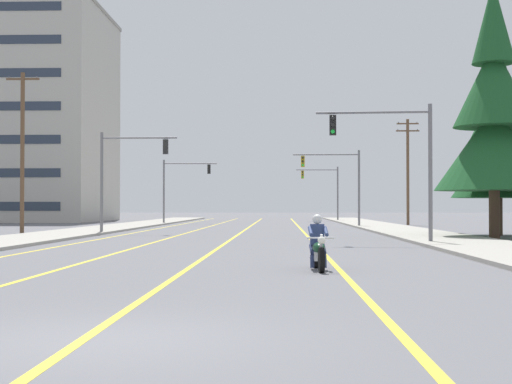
# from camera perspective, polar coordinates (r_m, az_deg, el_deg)

# --- Properties ---
(ground_plane) EXTENTS (400.00, 400.00, 0.00)m
(ground_plane) POSITION_cam_1_polar(r_m,az_deg,el_deg) (9.83, -11.49, -10.82)
(ground_plane) COLOR #5B5B60
(lane_stripe_center) EXTENTS (0.16, 100.00, 0.01)m
(lane_stripe_center) POSITION_cam_1_polar(r_m,az_deg,el_deg) (54.51, -0.79, -2.85)
(lane_stripe_center) COLOR yellow
(lane_stripe_center) RESTS_ON ground
(lane_stripe_left) EXTENTS (0.16, 100.00, 0.01)m
(lane_stripe_left) POSITION_cam_1_polar(r_m,az_deg,el_deg) (54.77, -4.31, -2.83)
(lane_stripe_left) COLOR yellow
(lane_stripe_left) RESTS_ON ground
(lane_stripe_right) EXTENTS (0.16, 100.00, 0.01)m
(lane_stripe_right) POSITION_cam_1_polar(r_m,az_deg,el_deg) (54.48, 3.44, -2.85)
(lane_stripe_right) COLOR yellow
(lane_stripe_right) RESTS_ON ground
(lane_stripe_far_left) EXTENTS (0.16, 100.00, 0.01)m
(lane_stripe_far_left) POSITION_cam_1_polar(r_m,az_deg,el_deg) (55.22, -7.76, -2.81)
(lane_stripe_far_left) COLOR yellow
(lane_stripe_far_left) RESTS_ON ground
(sidewalk_kerb_right) EXTENTS (4.40, 110.00, 0.14)m
(sidewalk_kerb_right) POSITION_cam_1_polar(r_m,az_deg,el_deg) (50.12, 11.13, -2.90)
(sidewalk_kerb_right) COLOR #9E998E
(sidewalk_kerb_right) RESTS_ON ground
(sidewalk_kerb_left) EXTENTS (4.40, 110.00, 0.14)m
(sidewalk_kerb_left) POSITION_cam_1_polar(r_m,az_deg,el_deg) (51.03, -12.48, -2.87)
(sidewalk_kerb_left) COLOR #9E998E
(sidewalk_kerb_left) RESTS_ON ground
(motorcycle_with_rider) EXTENTS (0.70, 2.19, 1.46)m
(motorcycle_with_rider) POSITION_cam_1_polar(r_m,az_deg,el_deg) (19.87, 4.69, -4.21)
(motorcycle_with_rider) COLOR black
(motorcycle_with_rider) RESTS_ON ground
(traffic_signal_near_right) EXTENTS (5.12, 0.50, 6.20)m
(traffic_signal_near_right) POSITION_cam_1_polar(r_m,az_deg,el_deg) (34.07, 10.55, 3.04)
(traffic_signal_near_right) COLOR slate
(traffic_signal_near_right) RESTS_ON ground
(traffic_signal_near_left) EXTENTS (4.72, 0.37, 6.20)m
(traffic_signal_near_left) POSITION_cam_1_polar(r_m,az_deg,el_deg) (46.79, -9.97, 1.89)
(traffic_signal_near_left) COLOR slate
(traffic_signal_near_left) RESTS_ON ground
(traffic_signal_mid_right) EXTENTS (5.40, 0.37, 6.20)m
(traffic_signal_mid_right) POSITION_cam_1_polar(r_m,az_deg,el_deg) (61.14, 6.32, 1.22)
(traffic_signal_mid_right) COLOR slate
(traffic_signal_mid_right) RESTS_ON ground
(traffic_signal_mid_left) EXTENTS (5.24, 0.58, 6.20)m
(traffic_signal_mid_left) POSITION_cam_1_polar(r_m,az_deg,el_deg) (73.80, -5.80, 0.81)
(traffic_signal_mid_left) COLOR slate
(traffic_signal_mid_left) RESTS_ON ground
(traffic_signal_far_right) EXTENTS (4.81, 0.47, 6.20)m
(traffic_signal_far_right) POSITION_cam_1_polar(r_m,az_deg,el_deg) (86.43, 5.28, 0.51)
(traffic_signal_far_right) COLOR slate
(traffic_signal_far_right) RESTS_ON ground
(utility_pole_left_near) EXTENTS (2.08, 0.26, 10.00)m
(utility_pole_left_near) POSITION_cam_1_polar(r_m,az_deg,el_deg) (49.18, -17.20, 3.08)
(utility_pole_left_near) COLOR brown
(utility_pole_left_near) RESTS_ON ground
(utility_pole_right_far) EXTENTS (2.10, 0.26, 9.56)m
(utility_pole_right_far) POSITION_cam_1_polar(r_m,az_deg,el_deg) (69.60, 11.38, 1.78)
(utility_pole_right_far) COLOR brown
(utility_pole_right_far) RESTS_ON ground
(conifer_tree_right_verge_near) EXTENTS (6.08, 6.08, 13.39)m
(conifer_tree_right_verge_near) POSITION_cam_1_polar(r_m,az_deg,el_deg) (40.90, 17.49, 5.23)
(conifer_tree_right_verge_near) COLOR #423023
(conifer_tree_right_verge_near) RESTS_ON ground
(conifer_tree_right_verge_far) EXTENTS (5.29, 5.29, 11.65)m
(conifer_tree_right_verge_far) POSITION_cam_1_polar(r_m,az_deg,el_deg) (45.57, 17.77, 3.58)
(conifer_tree_right_verge_far) COLOR #423023
(conifer_tree_right_verge_far) RESTS_ON ground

